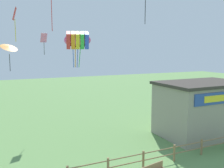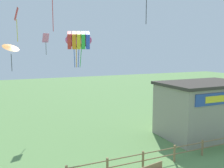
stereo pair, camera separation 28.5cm
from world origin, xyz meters
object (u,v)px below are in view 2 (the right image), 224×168
kite_rainbow_parafoil (79,40)px  kite_pink_diamond (46,40)px  kite_red_diamond (16,18)px  kite_orange_delta (11,47)px  seaside_building (203,109)px

kite_rainbow_parafoil → kite_pink_diamond: (-1.78, 4.96, 0.17)m
kite_red_diamond → kite_orange_delta: bearing=-163.9°
kite_rainbow_parafoil → kite_red_diamond: (-4.45, 2.74, 1.86)m
kite_orange_delta → kite_red_diamond: kite_red_diamond is taller
kite_orange_delta → kite_pink_diamond: bearing=36.4°
seaside_building → kite_red_diamond: 17.37m
kite_rainbow_parafoil → kite_red_diamond: 5.55m
seaside_building → kite_orange_delta: size_ratio=3.18×
kite_rainbow_parafoil → kite_pink_diamond: 5.27m
kite_pink_diamond → kite_orange_delta: bearing=-143.6°
seaside_building → kite_rainbow_parafoil: (-9.66, 3.98, 5.71)m
kite_rainbow_parafoil → kite_pink_diamond: size_ratio=1.43×
seaside_building → kite_red_diamond: (-14.11, 6.73, 7.58)m
kite_red_diamond → kite_pink_diamond: bearing=39.7°
kite_pink_diamond → kite_rainbow_parafoil: bearing=-70.2°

